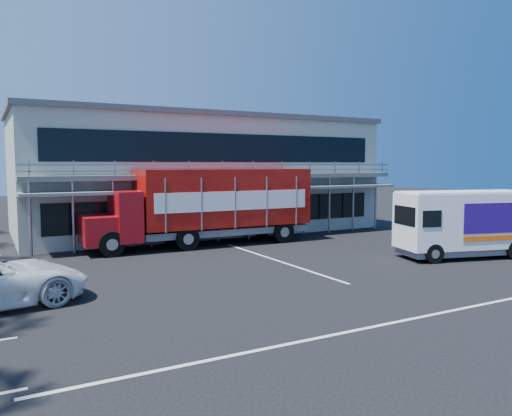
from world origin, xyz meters
TOP-DOWN VIEW (x-y plane):
  - ground at (0.00, 0.00)m, footprint 120.00×120.00m
  - building at (3.00, 14.94)m, footprint 22.40×12.00m
  - red_truck at (1.15, 8.52)m, footprint 12.00×3.12m
  - white_van at (9.99, -0.45)m, footprint 6.57×3.66m

SIDE VIEW (x-z plane):
  - ground at x=0.00m, z-range 0.00..0.00m
  - white_van at x=9.99m, z-range 0.09..3.14m
  - red_truck at x=1.15m, z-range 0.20..4.23m
  - building at x=3.00m, z-range 0.01..7.31m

